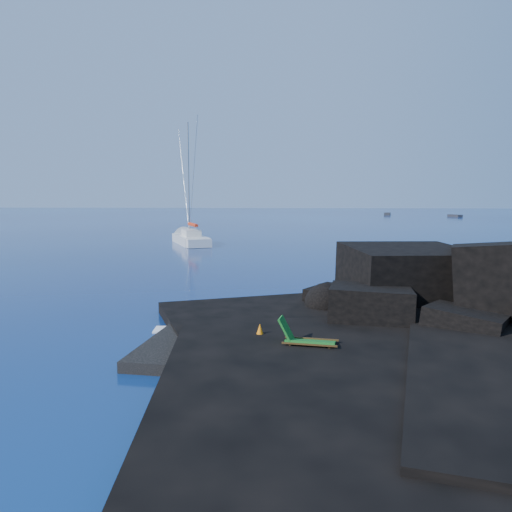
% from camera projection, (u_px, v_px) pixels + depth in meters
% --- Properties ---
extents(ground, '(400.00, 400.00, 0.00)m').
position_uv_depth(ground, '(140.00, 352.00, 16.56)').
color(ground, '#030A3A').
rests_on(ground, ground).
extents(headland, '(24.00, 24.00, 3.60)m').
position_uv_depth(headland, '(505.00, 335.00, 18.63)').
color(headland, black).
rests_on(headland, ground).
extents(beach, '(9.08, 6.86, 0.70)m').
position_uv_depth(beach, '(275.00, 350.00, 16.75)').
color(beach, black).
rests_on(beach, ground).
extents(surf_foam, '(10.00, 8.00, 0.06)m').
position_uv_depth(surf_foam, '(290.00, 318.00, 21.17)').
color(surf_foam, white).
rests_on(surf_foam, ground).
extents(sailboat, '(7.25, 12.50, 13.07)m').
position_uv_depth(sailboat, '(190.00, 244.00, 54.02)').
color(sailboat, silver).
rests_on(sailboat, ground).
extents(deck_chair, '(1.83, 1.01, 1.19)m').
position_uv_depth(deck_chair, '(311.00, 334.00, 15.26)').
color(deck_chair, '#16631E').
rests_on(deck_chair, beach).
extents(towel, '(2.32, 1.59, 0.06)m').
position_uv_depth(towel, '(315.00, 337.00, 17.02)').
color(towel, white).
rests_on(towel, beach).
extents(sunbather, '(1.74, 0.90, 0.23)m').
position_uv_depth(sunbather, '(315.00, 333.00, 17.00)').
color(sunbather, tan).
rests_on(sunbather, towel).
extents(marker_cone, '(0.50, 0.50, 0.63)m').
position_uv_depth(marker_cone, '(260.00, 333.00, 16.46)').
color(marker_cone, orange).
rests_on(marker_cone, beach).
extents(distant_boat_a, '(2.64, 5.21, 0.67)m').
position_uv_depth(distant_boat_a, '(387.00, 215.00, 135.29)').
color(distant_boat_a, '#242428').
rests_on(distant_boat_a, ground).
extents(distant_boat_b, '(2.63, 4.53, 0.58)m').
position_uv_depth(distant_boat_b, '(455.00, 217.00, 124.07)').
color(distant_boat_b, '#26262B').
rests_on(distant_boat_b, ground).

